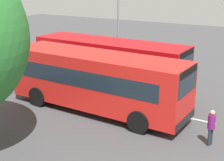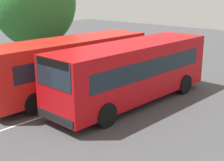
% 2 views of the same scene
% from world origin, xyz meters
% --- Properties ---
extents(ground_plane, '(65.32, 65.32, 0.00)m').
position_xyz_m(ground_plane, '(0.00, 0.00, 0.00)').
color(ground_plane, '#424244').
extents(bus_far_left, '(10.00, 3.11, 3.10)m').
position_xyz_m(bus_far_left, '(0.49, -1.65, 1.73)').
color(bus_far_left, red).
rests_on(bus_far_left, ground).
extents(bus_center_left, '(9.98, 3.03, 3.10)m').
position_xyz_m(bus_center_left, '(-0.66, 1.79, 1.73)').
color(bus_center_left, '#B70C11').
rests_on(bus_center_left, ground).
extents(depot_tree, '(6.03, 5.43, 7.92)m').
position_xyz_m(depot_tree, '(-2.06, -7.92, 4.75)').
color(depot_tree, '#4C3823').
rests_on(depot_tree, ground).
extents(lane_stripe_outer_left, '(12.90, 0.71, 0.01)m').
position_xyz_m(lane_stripe_outer_left, '(0.00, 0.00, 0.00)').
color(lane_stripe_outer_left, silver).
rests_on(lane_stripe_outer_left, ground).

